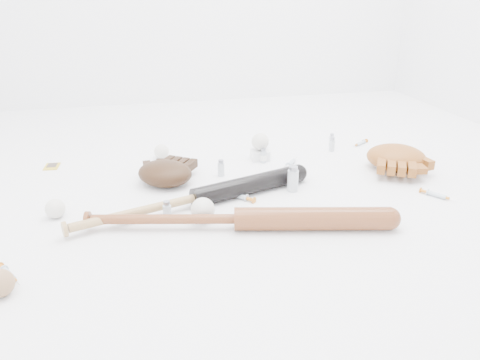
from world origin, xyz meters
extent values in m
plane|color=white|center=(0.00, 0.00, 0.00)|extent=(3.00, 3.00, 0.00)
cube|color=gold|center=(-0.70, 0.45, 0.00)|extent=(0.06, 0.08, 0.00)
cube|color=white|center=(0.18, 0.35, 0.02)|extent=(0.08, 0.08, 0.04)
sphere|color=silver|center=(0.18, 0.35, 0.08)|extent=(0.08, 0.08, 0.08)
sphere|color=silver|center=(-0.62, -0.04, 0.03)|extent=(0.06, 0.06, 0.06)
sphere|color=silver|center=(-0.24, 0.45, 0.03)|extent=(0.06, 0.06, 0.06)
sphere|color=silver|center=(-0.15, -0.17, 0.04)|extent=(0.08, 0.08, 0.08)
cylinder|color=#B5BFC7|center=(0.53, 0.37, 0.03)|extent=(0.03, 0.03, 0.07)
cylinder|color=#B5BFC7|center=(0.56, 0.45, 0.03)|extent=(0.02, 0.02, 0.06)
cylinder|color=#B5BFC7|center=(-0.02, 0.19, 0.03)|extent=(0.03, 0.03, 0.07)
cylinder|color=#B5BFC7|center=(0.21, -0.01, 0.05)|extent=(0.04, 0.04, 0.10)
cylinder|color=#B5BFC7|center=(-0.26, -0.14, 0.03)|extent=(0.03, 0.03, 0.07)
cylinder|color=#B5BFC7|center=(0.18, 0.30, 0.03)|extent=(0.02, 0.02, 0.06)
camera|label=1|loc=(-0.34, -1.52, 0.72)|focal=35.00mm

